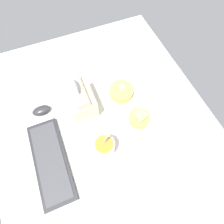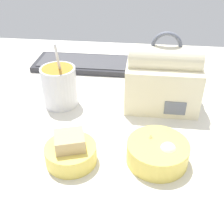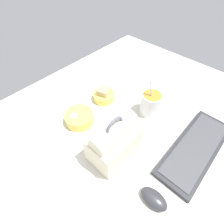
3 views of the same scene
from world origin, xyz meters
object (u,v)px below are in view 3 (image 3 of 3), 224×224
(lunch_bag, at_px, (114,141))
(bento_bowl_snacks, at_px, (80,118))
(keyboard, at_px, (195,148))
(bento_bowl_sandwich, at_px, (104,95))
(computer_mouse, at_px, (154,199))
(soup_cup, at_px, (151,104))

(lunch_bag, bearing_deg, bento_bowl_snacks, -93.24)
(keyboard, height_order, bento_bowl_sandwich, bento_bowl_sandwich)
(keyboard, distance_m, computer_mouse, 0.27)
(keyboard, xyz_separation_m, bento_bowl_sandwich, (0.04, -0.47, 0.02))
(bento_bowl_sandwich, xyz_separation_m, computer_mouse, (0.23, 0.46, -0.01))
(bento_bowl_sandwich, relative_size, bento_bowl_snacks, 0.84)
(lunch_bag, xyz_separation_m, bento_bowl_sandwich, (-0.19, -0.24, -0.05))
(keyboard, relative_size, bento_bowl_sandwich, 3.77)
(lunch_bag, distance_m, bento_bowl_snacks, 0.23)
(lunch_bag, bearing_deg, soup_cup, -175.17)
(keyboard, bearing_deg, computer_mouse, -3.52)
(lunch_bag, distance_m, computer_mouse, 0.23)
(keyboard, xyz_separation_m, soup_cup, (-0.05, -0.25, 0.05))
(lunch_bag, xyz_separation_m, soup_cup, (-0.27, -0.02, -0.02))
(lunch_bag, relative_size, computer_mouse, 2.19)
(keyboard, height_order, computer_mouse, computer_mouse)
(keyboard, height_order, soup_cup, soup_cup)
(bento_bowl_sandwich, bearing_deg, keyboard, 94.44)
(bento_bowl_snacks, bearing_deg, lunch_bag, 86.76)
(keyboard, xyz_separation_m, lunch_bag, (0.23, -0.23, 0.07))
(bento_bowl_sandwich, height_order, computer_mouse, bento_bowl_sandwich)
(soup_cup, xyz_separation_m, bento_bowl_snacks, (0.26, -0.20, -0.03))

